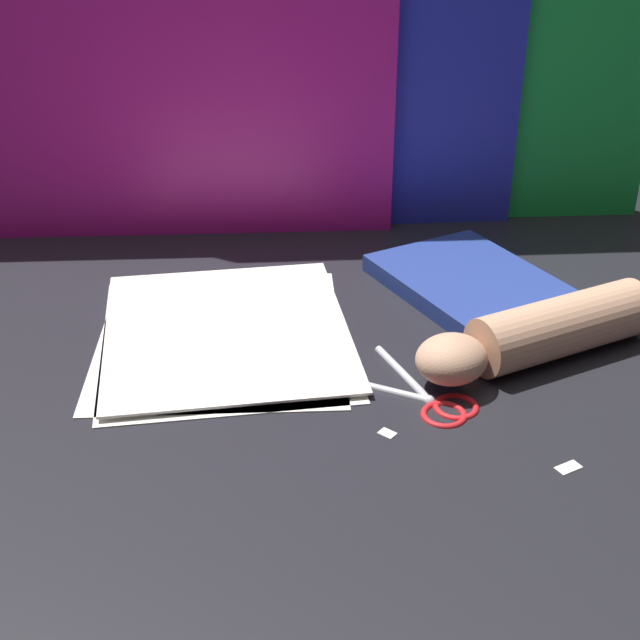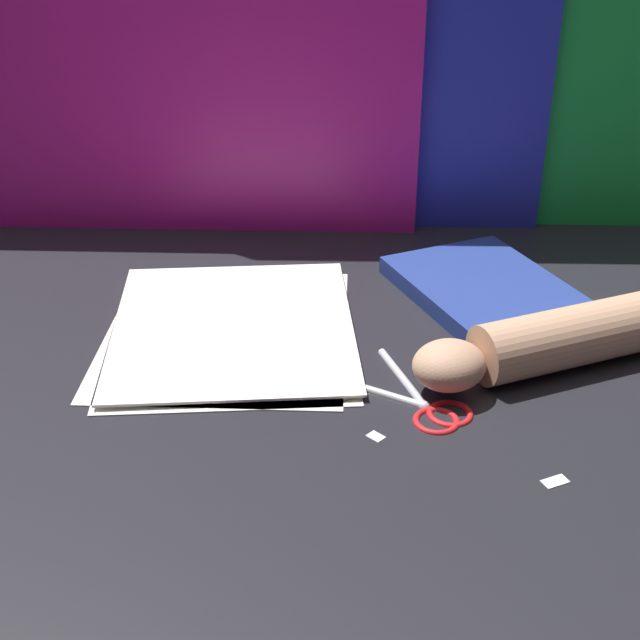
{
  "view_description": "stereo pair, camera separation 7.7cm",
  "coord_description": "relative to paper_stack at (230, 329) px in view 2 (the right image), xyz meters",
  "views": [
    {
      "loc": [
        -0.12,
        -0.84,
        0.53
      ],
      "look_at": [
        -0.01,
        0.0,
        0.06
      ],
      "focal_mm": 50.0,
      "sensor_mm": 36.0,
      "label": 1
    },
    {
      "loc": [
        -0.04,
        -0.85,
        0.53
      ],
      "look_at": [
        -0.01,
        0.0,
        0.06
      ],
      "focal_mm": 50.0,
      "sensor_mm": 36.0,
      "label": 2
    }
  ],
  "objects": [
    {
      "name": "ground_plane",
      "position": [
        0.12,
        -0.09,
        -0.0
      ],
      "size": [
        6.0,
        6.0,
        0.0
      ],
      "primitive_type": "plane",
      "color": "black"
    },
    {
      "name": "backdrop_panel_left",
      "position": [
        -0.16,
        0.33,
        0.19
      ],
      "size": [
        0.84,
        0.08,
        0.39
      ],
      "color": "#D81E9E",
      "rests_on": "ground_plane"
    },
    {
      "name": "backdrop_panel_center",
      "position": [
        0.14,
        0.33,
        0.28
      ],
      "size": [
        0.61,
        0.06,
        0.57
      ],
      "color": "#2833D1",
      "rests_on": "ground_plane"
    },
    {
      "name": "backdrop_panel_right",
      "position": [
        0.37,
        0.33,
        0.29
      ],
      "size": [
        0.57,
        0.06,
        0.59
      ],
      "color": "green",
      "rests_on": "ground_plane"
    },
    {
      "name": "paper_stack",
      "position": [
        0.0,
        0.0,
        0.0
      ],
      "size": [
        0.31,
        0.35,
        0.01
      ],
      "color": "white",
      "rests_on": "ground_plane"
    },
    {
      "name": "book_closed",
      "position": [
        0.33,
        0.07,
        0.01
      ],
      "size": [
        0.27,
        0.32,
        0.02
      ],
      "color": "navy",
      "rests_on": "ground_plane"
    },
    {
      "name": "scissors",
      "position": [
        0.21,
        -0.16,
        -0.0
      ],
      "size": [
        0.16,
        0.17,
        0.01
      ],
      "color": "silver",
      "rests_on": "ground_plane"
    },
    {
      "name": "hand_forearm",
      "position": [
        0.35,
        -0.1,
        0.03
      ],
      "size": [
        0.31,
        0.17,
        0.07
      ],
      "color": "tan",
      "rests_on": "ground_plane"
    },
    {
      "name": "paper_scrap_near",
      "position": [
        0.15,
        -0.22,
        -0.0
      ],
      "size": [
        0.02,
        0.02,
        0.0
      ],
      "color": "white",
      "rests_on": "ground_plane"
    },
    {
      "name": "paper_scrap_mid",
      "position": [
        0.31,
        -0.29,
        -0.0
      ],
      "size": [
        0.03,
        0.02,
        0.0
      ],
      "color": "white",
      "rests_on": "ground_plane"
    }
  ]
}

